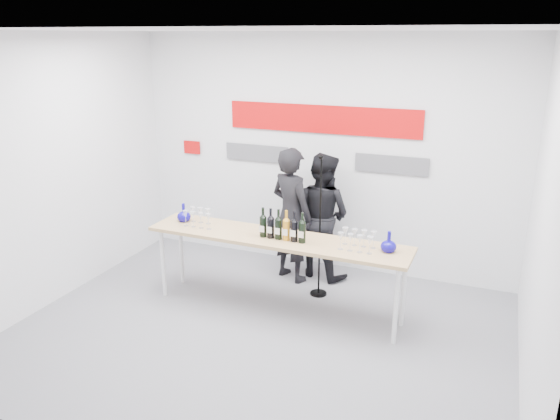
{
  "coord_description": "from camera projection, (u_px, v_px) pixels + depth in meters",
  "views": [
    {
      "loc": [
        2.09,
        -4.54,
        2.96
      ],
      "look_at": [
        -0.03,
        0.65,
        1.15
      ],
      "focal_mm": 35.0,
      "sensor_mm": 36.0,
      "label": 1
    }
  ],
  "objects": [
    {
      "name": "decanter_left",
      "position": [
        184.0,
        212.0,
        6.35
      ],
      "size": [
        0.16,
        0.16,
        0.21
      ],
      "primitive_type": null,
      "color": "#0E0787",
      "rests_on": "tasting_table"
    },
    {
      "name": "presenter_right",
      "position": [
        321.0,
        216.0,
        6.82
      ],
      "size": [
        0.92,
        0.8,
        1.6
      ],
      "primitive_type": "imported",
      "rotation": [
        0.0,
        0.0,
        2.85
      ],
      "color": "black",
      "rests_on": "ground"
    },
    {
      "name": "wine_bottles",
      "position": [
        282.0,
        225.0,
        5.76
      ],
      "size": [
        0.53,
        0.08,
        0.33
      ],
      "rotation": [
        0.0,
        0.0,
        -0.01
      ],
      "color": "black",
      "rests_on": "tasting_table"
    },
    {
      "name": "glasses_left",
      "position": [
        199.0,
        218.0,
        6.21
      ],
      "size": [
        0.36,
        0.23,
        0.18
      ],
      "color": "silver",
      "rests_on": "tasting_table"
    },
    {
      "name": "ground",
      "position": [
        259.0,
        333.0,
        5.67
      ],
      "size": [
        5.0,
        5.0,
        0.0
      ],
      "primitive_type": "plane",
      "color": "slate",
      "rests_on": "ground"
    },
    {
      "name": "tasting_table",
      "position": [
        277.0,
        242.0,
        5.91
      ],
      "size": [
        2.93,
        0.62,
        0.88
      ],
      "rotation": [
        0.0,
        0.0,
        -0.01
      ],
      "color": "tan",
      "rests_on": "ground"
    },
    {
      "name": "back_wall",
      "position": [
        322.0,
        154.0,
        6.97
      ],
      "size": [
        5.0,
        0.04,
        3.0
      ],
      "primitive_type": "cube",
      "color": "silver",
      "rests_on": "ground"
    },
    {
      "name": "signage",
      "position": [
        317.0,
        130.0,
        6.86
      ],
      "size": [
        3.38,
        0.02,
        0.79
      ],
      "color": "#BD0809",
      "rests_on": "back_wall"
    },
    {
      "name": "mic_stand",
      "position": [
        319.0,
        254.0,
        6.36
      ],
      "size": [
        0.2,
        0.2,
        1.71
      ],
      "rotation": [
        0.0,
        0.0,
        -0.3
      ],
      "color": "black",
      "rests_on": "ground"
    },
    {
      "name": "glasses_right",
      "position": [
        357.0,
        240.0,
        5.53
      ],
      "size": [
        0.37,
        0.23,
        0.18
      ],
      "color": "silver",
      "rests_on": "tasting_table"
    },
    {
      "name": "presenter_left",
      "position": [
        291.0,
        215.0,
        6.71
      ],
      "size": [
        0.73,
        0.62,
        1.68
      ],
      "primitive_type": "imported",
      "rotation": [
        0.0,
        0.0,
        2.72
      ],
      "color": "black",
      "rests_on": "ground"
    },
    {
      "name": "decanter_right",
      "position": [
        389.0,
        242.0,
        5.46
      ],
      "size": [
        0.16,
        0.16,
        0.21
      ],
      "primitive_type": null,
      "color": "#0E0787",
      "rests_on": "tasting_table"
    }
  ]
}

